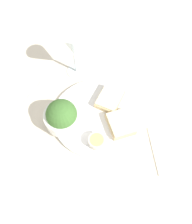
{
  "coord_description": "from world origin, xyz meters",
  "views": [
    {
      "loc": [
        0.32,
        0.05,
        0.64
      ],
      "look_at": [
        0.0,
        0.0,
        0.03
      ],
      "focal_mm": 35.0,
      "sensor_mm": 36.0,
      "label": 1
    }
  ],
  "objects": [
    {
      "name": "sauce_ramekin",
      "position": [
        0.09,
        0.02,
        0.03
      ],
      "size": [
        0.05,
        0.05,
        0.03
      ],
      "color": "beige",
      "rests_on": "dinner_plate"
    },
    {
      "name": "napkin",
      "position": [
        0.07,
        0.25,
        0.0
      ],
      "size": [
        0.18,
        0.17,
        0.01
      ],
      "color": "beige",
      "rests_on": "ground_plane"
    },
    {
      "name": "cheese_toast_near",
      "position": [
        -0.06,
        0.04,
        0.03
      ],
      "size": [
        0.11,
        0.1,
        0.03
      ],
      "color": "#D1B27F",
      "rests_on": "dinner_plate"
    },
    {
      "name": "fork",
      "position": [
        -0.05,
        -0.24,
        0.0
      ],
      "size": [
        0.16,
        0.07,
        0.01
      ],
      "color": "silver",
      "rests_on": "ground_plane"
    },
    {
      "name": "dinner_plate",
      "position": [
        0.0,
        0.0,
        0.01
      ],
      "size": [
        0.28,
        0.28,
        0.01
      ],
      "color": "white",
      "rests_on": "ground_plane"
    },
    {
      "name": "wine_glass",
      "position": [
        -0.18,
        -0.1,
        0.12
      ],
      "size": [
        0.07,
        0.07,
        0.17
      ],
      "color": "silver",
      "rests_on": "ground_plane"
    },
    {
      "name": "ground_plane",
      "position": [
        0.0,
        0.0,
        0.0
      ],
      "size": [
        4.0,
        4.0,
        0.0
      ],
      "primitive_type": "plane",
      "color": "beige"
    },
    {
      "name": "salad_bowl",
      "position": [
        0.04,
        -0.1,
        0.05
      ],
      "size": [
        0.11,
        0.11,
        0.1
      ],
      "color": "white",
      "rests_on": "dinner_plate"
    },
    {
      "name": "cheese_toast_far",
      "position": [
        0.03,
        0.08,
        0.03
      ],
      "size": [
        0.11,
        0.1,
        0.03
      ],
      "color": "#D1B27F",
      "rests_on": "dinner_plate"
    }
  ]
}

